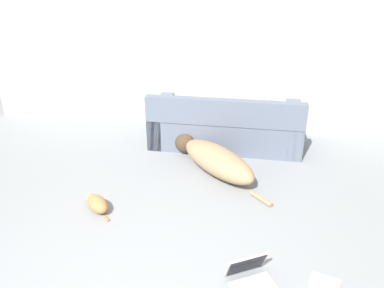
{
  "coord_description": "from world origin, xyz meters",
  "views": [
    {
      "loc": [
        0.83,
        -1.61,
        2.26
      ],
      "look_at": [
        0.18,
        2.13,
        0.52
      ],
      "focal_mm": 35.0,
      "sensor_mm": 36.0,
      "label": 1
    }
  ],
  "objects_px": {
    "couch": "(225,127)",
    "dog": "(213,158)",
    "book_cream": "(324,283)",
    "cat": "(97,203)",
    "laptop_open": "(249,273)"
  },
  "relations": [
    {
      "from": "couch",
      "to": "laptop_open",
      "type": "height_order",
      "value": "couch"
    },
    {
      "from": "dog",
      "to": "laptop_open",
      "type": "bearing_deg",
      "value": 151.47
    },
    {
      "from": "laptop_open",
      "to": "book_cream",
      "type": "relative_size",
      "value": 1.71
    },
    {
      "from": "cat",
      "to": "book_cream",
      "type": "xyz_separation_m",
      "value": [
        2.2,
        -0.68,
        -0.06
      ]
    },
    {
      "from": "dog",
      "to": "couch",
      "type": "bearing_deg",
      "value": -49.86
    },
    {
      "from": "couch",
      "to": "dog",
      "type": "xyz_separation_m",
      "value": [
        -0.08,
        -0.81,
        -0.1
      ]
    },
    {
      "from": "couch",
      "to": "book_cream",
      "type": "xyz_separation_m",
      "value": [
        1.03,
        -2.57,
        -0.25
      ]
    },
    {
      "from": "couch",
      "to": "laptop_open",
      "type": "bearing_deg",
      "value": 99.47
    },
    {
      "from": "book_cream",
      "to": "cat",
      "type": "bearing_deg",
      "value": 162.85
    },
    {
      "from": "dog",
      "to": "cat",
      "type": "relative_size",
      "value": 3.47
    },
    {
      "from": "couch",
      "to": "book_cream",
      "type": "height_order",
      "value": "couch"
    },
    {
      "from": "dog",
      "to": "laptop_open",
      "type": "xyz_separation_m",
      "value": [
        0.51,
        -1.81,
        -0.09
      ]
    },
    {
      "from": "laptop_open",
      "to": "book_cream",
      "type": "bearing_deg",
      "value": -25.13
    },
    {
      "from": "dog",
      "to": "laptop_open",
      "type": "relative_size",
      "value": 3.15
    },
    {
      "from": "cat",
      "to": "dog",
      "type": "bearing_deg",
      "value": -91.75
    }
  ]
}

